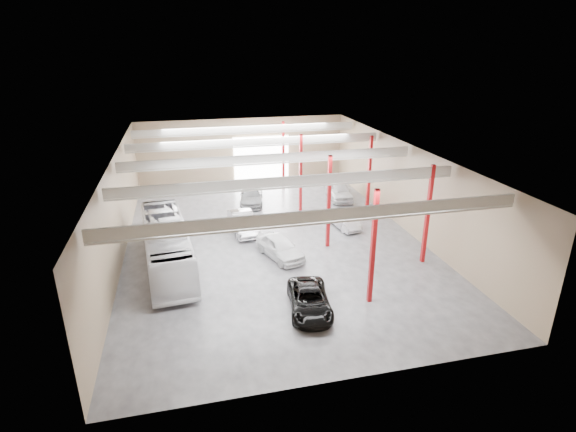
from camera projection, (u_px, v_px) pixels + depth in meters
name	position (u px, v px, depth m)	size (l,w,h in m)	color
depot_shell	(273.00, 177.00, 33.67)	(22.12, 32.12, 7.06)	#404044
coach_bus	(167.00, 245.00, 30.33)	(2.73, 11.69, 3.26)	silver
black_sedan	(309.00, 300.00, 25.57)	(2.26, 4.89, 1.36)	black
car_row_a	(280.00, 247.00, 31.97)	(1.87, 4.65, 1.58)	white
car_row_b	(243.00, 222.00, 36.27)	(1.70, 4.88, 1.61)	silver
car_row_c	(252.00, 195.00, 42.84)	(2.12, 5.22, 1.51)	slate
car_right_near	(343.00, 219.00, 37.27)	(1.40, 4.02, 1.33)	#B9B9BE
car_right_far	(339.00, 190.00, 44.00)	(2.00, 4.96, 1.69)	silver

